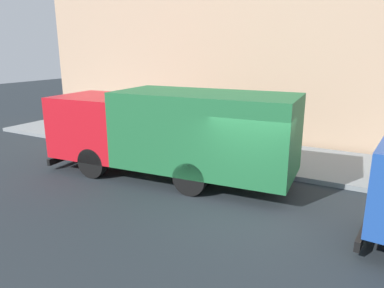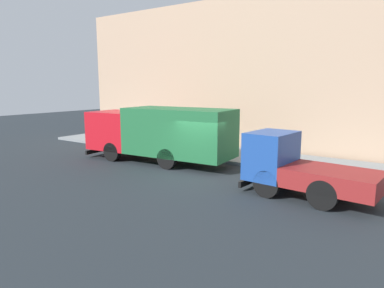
{
  "view_description": "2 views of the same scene",
  "coord_description": "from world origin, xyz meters",
  "px_view_note": "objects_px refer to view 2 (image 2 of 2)",
  "views": [
    {
      "loc": [
        -8.59,
        -3.01,
        4.32
      ],
      "look_at": [
        1.1,
        2.3,
        1.36
      ],
      "focal_mm": 33.43,
      "sensor_mm": 36.0,
      "label": 1
    },
    {
      "loc": [
        -13.04,
        -8.82,
        4.18
      ],
      "look_at": [
        1.69,
        1.36,
        1.14
      ],
      "focal_mm": 32.46,
      "sensor_mm": 36.0,
      "label": 2
    }
  ],
  "objects_px": {
    "pedestrian_walking": "(183,133)",
    "pedestrian_standing": "(210,138)",
    "large_utility_truck": "(159,132)",
    "small_flatbed_truck": "(297,167)",
    "street_sign_post": "(207,132)",
    "traffic_cone_orange": "(142,141)"
  },
  "relations": [
    {
      "from": "pedestrian_standing",
      "to": "small_flatbed_truck",
      "type": "bearing_deg",
      "value": 179.52
    },
    {
      "from": "pedestrian_walking",
      "to": "pedestrian_standing",
      "type": "distance_m",
      "value": 2.95
    },
    {
      "from": "large_utility_truck",
      "to": "pedestrian_walking",
      "type": "xyz_separation_m",
      "value": [
        4.09,
        1.36,
        -0.65
      ]
    },
    {
      "from": "street_sign_post",
      "to": "small_flatbed_truck",
      "type": "bearing_deg",
      "value": -119.84
    },
    {
      "from": "street_sign_post",
      "to": "traffic_cone_orange",
      "type": "bearing_deg",
      "value": 86.89
    },
    {
      "from": "large_utility_truck",
      "to": "traffic_cone_orange",
      "type": "height_order",
      "value": "large_utility_truck"
    },
    {
      "from": "pedestrian_walking",
      "to": "pedestrian_standing",
      "type": "height_order",
      "value": "pedestrian_standing"
    },
    {
      "from": "large_utility_truck",
      "to": "pedestrian_standing",
      "type": "xyz_separation_m",
      "value": [
        2.98,
        -1.38,
        -0.62
      ]
    },
    {
      "from": "small_flatbed_truck",
      "to": "street_sign_post",
      "type": "height_order",
      "value": "street_sign_post"
    },
    {
      "from": "large_utility_truck",
      "to": "pedestrian_walking",
      "type": "height_order",
      "value": "large_utility_truck"
    },
    {
      "from": "pedestrian_walking",
      "to": "traffic_cone_orange",
      "type": "relative_size",
      "value": 2.23
    },
    {
      "from": "street_sign_post",
      "to": "pedestrian_standing",
      "type": "bearing_deg",
      "value": 22.69
    },
    {
      "from": "large_utility_truck",
      "to": "small_flatbed_truck",
      "type": "distance_m",
      "value": 8.25
    },
    {
      "from": "pedestrian_standing",
      "to": "street_sign_post",
      "type": "xyz_separation_m",
      "value": [
        -0.92,
        -0.38,
        0.53
      ]
    },
    {
      "from": "pedestrian_standing",
      "to": "traffic_cone_orange",
      "type": "distance_m",
      "value": 4.9
    },
    {
      "from": "large_utility_truck",
      "to": "street_sign_post",
      "type": "relative_size",
      "value": 3.66
    },
    {
      "from": "pedestrian_walking",
      "to": "street_sign_post",
      "type": "relative_size",
      "value": 0.68
    },
    {
      "from": "large_utility_truck",
      "to": "traffic_cone_orange",
      "type": "relative_size",
      "value": 11.96
    },
    {
      "from": "pedestrian_standing",
      "to": "street_sign_post",
      "type": "height_order",
      "value": "street_sign_post"
    },
    {
      "from": "small_flatbed_truck",
      "to": "street_sign_post",
      "type": "xyz_separation_m",
      "value": [
        3.63,
        6.32,
        0.47
      ]
    },
    {
      "from": "large_utility_truck",
      "to": "pedestrian_standing",
      "type": "height_order",
      "value": "large_utility_truck"
    },
    {
      "from": "pedestrian_walking",
      "to": "traffic_cone_orange",
      "type": "bearing_deg",
      "value": 162.58
    }
  ]
}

